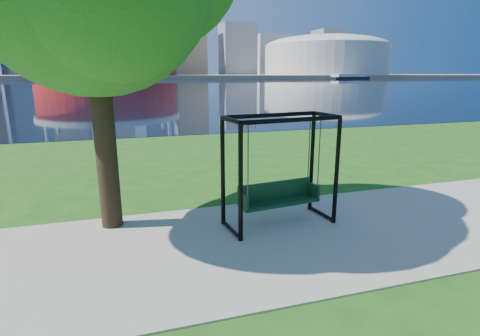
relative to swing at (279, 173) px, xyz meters
name	(u,v)px	position (x,y,z in m)	size (l,w,h in m)	color
ground	(253,231)	(-0.60, -0.17, -1.08)	(900.00, 900.00, 0.00)	#1E5114
path	(262,241)	(-0.60, -0.67, -1.07)	(120.00, 4.00, 0.03)	#9E937F
river	(130,85)	(-0.60, 101.83, -1.07)	(900.00, 180.00, 0.02)	black
far_bank	(124,76)	(-0.60, 305.83, -0.08)	(900.00, 228.00, 2.00)	#937F60
stadium	(105,54)	(-10.60, 234.83, 13.15)	(83.00, 83.00, 32.00)	maroon
arena	(326,54)	(134.40, 234.83, 14.79)	(84.00, 84.00, 26.56)	beige
skyline	(115,30)	(-4.86, 319.22, 34.81)	(392.00, 66.00, 96.50)	gray
swing	(279,173)	(0.00, 0.00, 0.00)	(2.28, 1.20, 2.24)	black
barge	(349,77)	(120.28, 183.18, 0.16)	(28.26, 13.93, 2.73)	black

